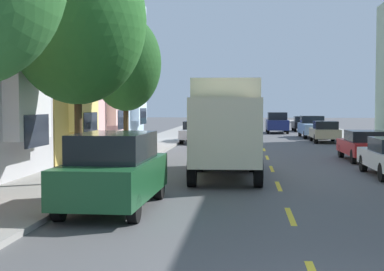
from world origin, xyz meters
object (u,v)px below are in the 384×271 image
parked_hatchback_champagne (325,132)px  parked_suv_forest (114,170)px  street_tree_third (126,63)px  parked_pickup_sky (313,127)px  parked_wagon_silver (196,131)px  street_tree_second (77,20)px  parked_suv_teal (215,120)px  moving_navy_sedan (277,122)px  delivery_box_truck (226,122)px  parked_hatchback_charcoal (209,126)px  parked_hatchback_black (302,124)px  parked_sedan_red (365,145)px

parked_hatchback_champagne → parked_suv_forest: bearing=-108.4°
street_tree_third → parked_pickup_sky: 23.96m
parked_suv_forest → parked_wagon_silver: bearing=90.3°
street_tree_second → parked_pickup_sky: street_tree_second is taller
parked_suv_teal → parked_suv_forest: (0.00, -46.99, 0.00)m
street_tree_third → moving_navy_sedan: street_tree_third is taller
delivery_box_truck → parked_wagon_silver: (-2.67, 18.05, -1.18)m
parked_hatchback_charcoal → parked_hatchback_black: size_ratio=1.01×
parked_hatchback_charcoal → parked_hatchback_champagne: (8.77, -10.50, 0.00)m
moving_navy_sedan → parked_hatchback_champagne: bearing=-78.7°
parked_wagon_silver → parked_pickup_sky: 11.17m
parked_hatchback_champagne → parked_wagon_silver: bearing=-172.6°
delivery_box_truck → parked_hatchback_black: size_ratio=1.87×
parked_wagon_silver → parked_suv_teal: parked_suv_teal is taller
parked_suv_teal → parked_hatchback_charcoal: bearing=-89.9°
parked_hatchback_charcoal → moving_navy_sedan: size_ratio=0.84×
parked_hatchback_black → parked_hatchback_charcoal: bearing=-144.7°
street_tree_second → moving_navy_sedan: bearing=77.1°
parked_hatchback_charcoal → parked_hatchback_black: (8.79, 6.22, 0.00)m
delivery_box_truck → parked_hatchback_black: bearing=80.1°
parked_hatchback_charcoal → parked_wagon_silver: bearing=-90.6°
delivery_box_truck → moving_navy_sedan: size_ratio=1.56×
parked_hatchback_black → parked_suv_teal: parked_suv_teal is taller
delivery_box_truck → parked_suv_teal: bearing=93.7°
street_tree_third → parked_wagon_silver: size_ratio=1.36×
parked_wagon_silver → parked_suv_forest: size_ratio=0.98×
street_tree_third → parked_sedan_red: size_ratio=1.43×
parked_sedan_red → parked_suv_forest: bearing=-123.7°
parked_hatchback_charcoal → moving_navy_sedan: moving_navy_sedan is taller
parked_hatchback_champagne → parked_sedan_red: bearing=-89.7°
delivery_box_truck → parked_pickup_sky: bearing=76.2°
delivery_box_truck → parked_wagon_silver: delivery_box_truck is taller
delivery_box_truck → parked_suv_teal: 39.90m
street_tree_second → parked_wagon_silver: street_tree_second is taller
parked_hatchback_champagne → parked_hatchback_black: 16.72m
delivery_box_truck → parked_sedan_red: bearing=44.0°
parked_wagon_silver → parked_suv_forest: bearing=-89.7°
parked_sedan_red → parked_hatchback_black: 29.85m
parked_suv_teal → parked_suv_forest: bearing=-90.0°
parked_wagon_silver → moving_navy_sedan: 15.53m
street_tree_second → street_tree_third: street_tree_second is taller
parked_wagon_silver → parked_suv_forest: (0.11, -25.24, 0.18)m
street_tree_second → delivery_box_truck: size_ratio=1.05×
parked_wagon_silver → moving_navy_sedan: size_ratio=0.99×
street_tree_third → parked_hatchback_champagne: size_ratio=1.61×
parked_hatchback_charcoal → street_tree_third: bearing=-94.5°
street_tree_third → parked_pickup_sky: (10.70, 21.13, -3.64)m
parked_hatchback_champagne → parked_wagon_silver: size_ratio=0.84×
parked_hatchback_champagne → parked_suv_forest: (-8.78, -26.40, 0.23)m
delivery_box_truck → parked_suv_forest: 7.69m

